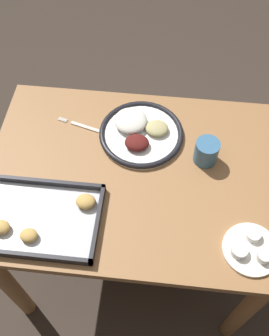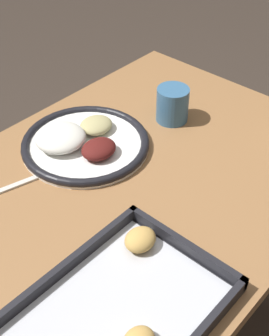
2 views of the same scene
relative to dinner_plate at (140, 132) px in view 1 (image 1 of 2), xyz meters
The scene contains 7 objects.
ground_plane 0.76m from the dinner_plate, 88.05° to the left, with size 8.00×8.00×0.00m, color #382D26.
dining_table 0.22m from the dinner_plate, 88.05° to the left, with size 0.98×0.71×0.72m.
dinner_plate is the anchor object (origin of this frame).
fork 0.19m from the dinner_plate, ahead, with size 0.20×0.07×0.00m.
saucer_plate 0.53m from the dinner_plate, 132.75° to the left, with size 0.17×0.17×0.04m.
baking_tray 0.46m from the dinner_plate, 52.63° to the left, with size 0.39×0.26×0.04m.
drinking_cup 0.24m from the dinner_plate, 160.25° to the left, with size 0.08×0.08×0.09m.
Camera 1 is at (-0.08, 0.69, 1.82)m, focal length 42.00 mm.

